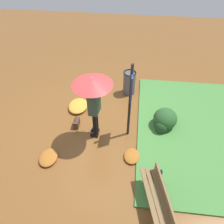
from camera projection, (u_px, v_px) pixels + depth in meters
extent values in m
plane|color=brown|center=(98.00, 129.00, 6.73)|extent=(18.00, 18.00, 0.00)
cube|color=#47843D|center=(208.00, 133.00, 6.59)|extent=(4.80, 4.00, 0.05)
cylinder|color=black|center=(96.00, 121.00, 6.37)|extent=(0.12, 0.12, 0.86)
cylinder|color=black|center=(95.00, 126.00, 6.24)|extent=(0.12, 0.12, 0.86)
cube|color=black|center=(95.00, 130.00, 6.64)|extent=(0.14, 0.23, 0.08)
cube|color=black|center=(94.00, 135.00, 6.51)|extent=(0.14, 0.23, 0.08)
cube|color=#334738|center=(94.00, 103.00, 5.79)|extent=(0.41, 0.30, 0.64)
sphere|color=tan|center=(93.00, 88.00, 5.48)|extent=(0.20, 0.20, 0.20)
ellipsoid|color=black|center=(93.00, 87.00, 5.45)|extent=(0.20, 0.20, 0.15)
cylinder|color=#334738|center=(94.00, 91.00, 5.80)|extent=(0.18, 0.13, 0.18)
cylinder|color=#334738|center=(93.00, 89.00, 5.71)|extent=(0.24, 0.11, 0.33)
cube|color=black|center=(93.00, 86.00, 5.56)|extent=(0.07, 0.03, 0.14)
cylinder|color=#334738|center=(93.00, 99.00, 5.51)|extent=(0.11, 0.10, 0.09)
cylinder|color=#334738|center=(93.00, 96.00, 5.46)|extent=(0.10, 0.09, 0.23)
cylinder|color=#A5A5AD|center=(92.00, 85.00, 5.25)|extent=(0.02, 0.02, 0.41)
cone|color=#B22D2D|center=(92.00, 82.00, 5.18)|extent=(0.96, 0.96, 0.16)
sphere|color=#A5A5AD|center=(92.00, 78.00, 5.10)|extent=(0.02, 0.02, 0.02)
cylinder|color=black|center=(130.00, 103.00, 5.81)|extent=(0.07, 0.07, 2.30)
cube|color=navy|center=(132.00, 86.00, 5.43)|extent=(0.44, 0.04, 0.70)
cube|color=red|center=(132.00, 86.00, 5.43)|extent=(0.38, 0.01, 0.64)
cube|color=#4C3323|center=(77.00, 123.00, 6.74)|extent=(0.30, 0.14, 0.24)
torus|color=#4C3323|center=(76.00, 119.00, 6.63)|extent=(0.18, 0.02, 0.18)
cube|color=black|center=(154.00, 177.00, 5.35)|extent=(0.15, 0.36, 0.44)
cube|color=brown|center=(150.00, 197.00, 4.73)|extent=(1.38, 0.44, 0.04)
cube|color=brown|center=(155.00, 198.00, 4.72)|extent=(1.38, 0.44, 0.04)
cube|color=brown|center=(161.00, 199.00, 4.71)|extent=(1.38, 0.44, 0.04)
cube|color=brown|center=(165.00, 197.00, 4.64)|extent=(1.37, 0.38, 0.10)
cube|color=brown|center=(166.00, 193.00, 4.54)|extent=(1.37, 0.38, 0.10)
cylinder|color=#4C4C51|center=(129.00, 83.00, 7.70)|extent=(0.40, 0.40, 0.80)
torus|color=black|center=(130.00, 73.00, 7.41)|extent=(0.42, 0.42, 0.04)
ellipsoid|color=#285628|center=(165.00, 119.00, 6.61)|extent=(0.68, 0.68, 0.61)
ellipsoid|color=#1E421E|center=(161.00, 126.00, 6.54)|extent=(0.41, 0.41, 0.41)
ellipsoid|color=#A86023|center=(132.00, 156.00, 5.97)|extent=(0.51, 0.40, 0.11)
ellipsoid|color=gold|center=(78.00, 106.00, 7.35)|extent=(0.75, 0.60, 0.17)
ellipsoid|color=#A86023|center=(48.00, 157.00, 5.92)|extent=(0.58, 0.47, 0.13)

